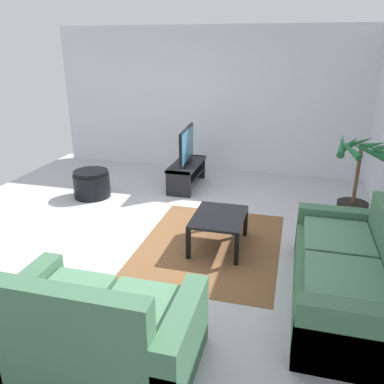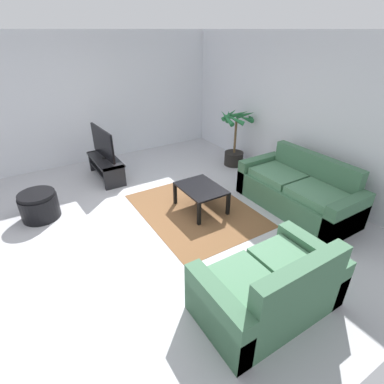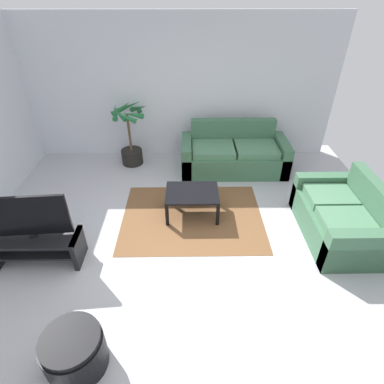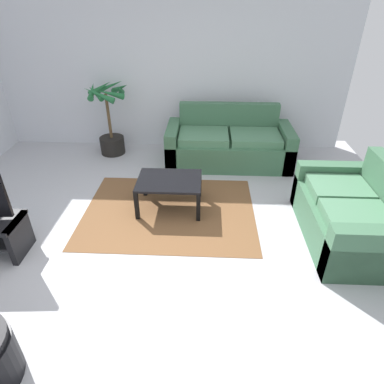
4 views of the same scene
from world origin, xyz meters
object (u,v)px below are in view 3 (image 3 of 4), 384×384
(couch_loveseat, at_px, (340,218))
(coffee_table, at_px, (192,195))
(tv_stand, at_px, (37,244))
(ottoman, at_px, (74,351))
(couch_main, at_px, (234,155))
(potted_palm, at_px, (131,138))
(tv, at_px, (26,216))

(couch_loveseat, relative_size, coffee_table, 1.85)
(tv_stand, bearing_deg, ottoman, -57.49)
(couch_main, height_order, potted_palm, potted_palm)
(couch_main, xyz_separation_m, tv_stand, (-2.85, -2.38, -0.02))
(tv, bearing_deg, coffee_table, 25.59)
(coffee_table, distance_m, ottoman, 2.62)
(ottoman, bearing_deg, tv_stand, 122.51)
(coffee_table, bearing_deg, couch_main, 59.59)
(couch_main, height_order, ottoman, couch_main)
(tv, relative_size, potted_palm, 0.82)
(ottoman, bearing_deg, tv, 122.46)
(couch_main, relative_size, tv_stand, 1.82)
(tv, distance_m, ottoman, 1.72)
(couch_loveseat, xyz_separation_m, ottoman, (-3.26, -1.83, -0.08))
(tv, xyz_separation_m, potted_palm, (0.84, 2.65, -0.21))
(tv_stand, height_order, potted_palm, potted_palm)
(potted_palm, bearing_deg, couch_loveseat, -33.70)
(couch_loveseat, bearing_deg, coffee_table, 166.14)
(couch_main, distance_m, potted_palm, 2.04)
(tv, height_order, ottoman, tv)
(couch_loveseat, bearing_deg, potted_palm, 146.30)
(tv_stand, bearing_deg, couch_main, 39.84)
(couch_loveseat, distance_m, coffee_table, 2.17)
(coffee_table, xyz_separation_m, potted_palm, (-1.18, 1.68, 0.18))
(coffee_table, relative_size, ottoman, 1.39)
(coffee_table, bearing_deg, couch_loveseat, -13.86)
(tv, bearing_deg, couch_main, 39.80)
(tv_stand, distance_m, coffee_table, 2.25)
(potted_palm, bearing_deg, tv, -107.61)
(couch_main, distance_m, ottoman, 4.24)
(tv_stand, bearing_deg, potted_palm, 72.41)
(couch_loveseat, height_order, potted_palm, potted_palm)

